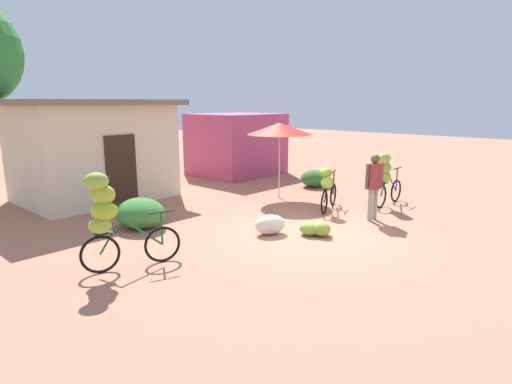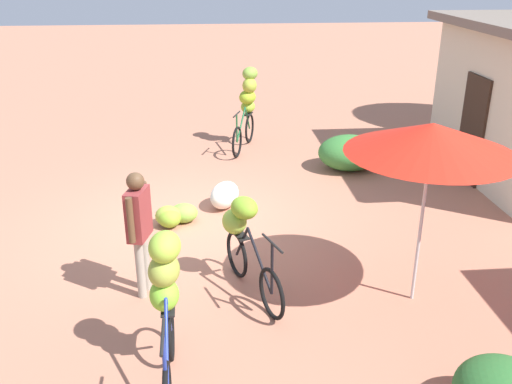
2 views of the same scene
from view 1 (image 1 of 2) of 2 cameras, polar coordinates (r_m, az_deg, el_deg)
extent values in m
plane|color=#B17057|center=(9.54, 7.28, -5.60)|extent=(60.00, 60.00, 0.00)
cube|color=beige|center=(13.56, -21.09, 4.98)|extent=(4.01, 3.08, 2.79)
cube|color=#72665B|center=(13.47, -21.58, 11.20)|extent=(4.51, 3.58, 0.16)
cube|color=#332319|center=(12.24, -17.69, 2.67)|extent=(0.90, 0.06, 2.00)
cube|color=#B2456F|center=(17.12, -2.66, 6.46)|extent=(3.20, 2.80, 2.41)
ellipsoid|color=#387C35|center=(10.20, -15.38, -2.75)|extent=(1.08, 1.25, 0.69)
ellipsoid|color=#2F6B2F|center=(14.68, 7.90, 1.83)|extent=(0.96, 0.93, 0.59)
cylinder|color=beige|center=(12.86, 3.16, 4.10)|extent=(0.04, 0.04, 2.20)
cone|color=red|center=(12.76, 3.21, 8.55)|extent=(1.95, 1.95, 0.35)
torus|color=black|center=(7.94, -12.51, -6.91)|extent=(0.65, 0.26, 0.67)
torus|color=black|center=(7.74, -20.28, -7.91)|extent=(0.65, 0.26, 0.67)
cylinder|color=#19592D|center=(7.68, -19.04, -5.69)|extent=(0.40, 0.16, 0.60)
cylinder|color=#19592D|center=(7.77, -15.10, -5.22)|extent=(0.70, 0.27, 0.61)
cylinder|color=black|center=(7.77, -12.71, -2.66)|extent=(0.48, 0.19, 0.03)
cylinder|color=#19592D|center=(7.85, -12.61, -4.81)|extent=(0.04, 0.04, 0.61)
cube|color=black|center=(7.64, -19.68, -5.22)|extent=(0.39, 0.25, 0.02)
ellipsoid|color=#8FB433|center=(7.57, -20.31, -4.28)|extent=(0.48, 0.46, 0.27)
ellipsoid|color=#96B927|center=(7.53, -19.79, -2.42)|extent=(0.56, 0.53, 0.32)
ellipsoid|color=#9DB036|center=(7.52, -19.91, -0.37)|extent=(0.47, 0.43, 0.34)
ellipsoid|color=#82AB3D|center=(7.45, -20.77, 1.38)|extent=(0.51, 0.48, 0.29)
torus|color=black|center=(12.14, 10.37, -0.31)|extent=(0.61, 0.26, 0.63)
torus|color=black|center=(11.15, 9.20, -1.38)|extent=(0.61, 0.26, 0.63)
cylinder|color=black|center=(11.26, 9.47, 0.19)|extent=(0.38, 0.17, 0.57)
cylinder|color=black|center=(11.76, 10.06, 0.67)|extent=(0.67, 0.27, 0.58)
cylinder|color=black|center=(12.02, 10.49, 2.79)|extent=(0.48, 0.20, 0.03)
cylinder|color=black|center=(12.08, 10.43, 1.23)|extent=(0.04, 0.04, 0.67)
cube|color=black|center=(11.18, 9.39, 0.46)|extent=(0.39, 0.25, 0.02)
ellipsoid|color=#91BB3F|center=(11.08, 9.58, 1.24)|extent=(0.44, 0.38, 0.32)
ellipsoid|color=#79AA2A|center=(11.19, 9.38, 2.55)|extent=(0.49, 0.44, 0.27)
torus|color=black|center=(13.02, 18.36, 0.15)|extent=(0.66, 0.07, 0.66)
torus|color=black|center=(12.12, 16.49, -0.59)|extent=(0.66, 0.07, 0.66)
cylinder|color=navy|center=(12.22, 16.92, 0.96)|extent=(0.38, 0.05, 0.63)
cylinder|color=navy|center=(12.67, 17.87, 1.28)|extent=(0.68, 0.05, 0.64)
cylinder|color=black|center=(12.91, 18.56, 3.06)|extent=(0.50, 0.04, 0.03)
cylinder|color=navy|center=(12.96, 18.46, 1.60)|extent=(0.04, 0.04, 0.67)
cube|color=black|center=(12.14, 16.79, 1.14)|extent=(0.36, 0.15, 0.02)
ellipsoid|color=#7CC431|center=(12.13, 17.03, 1.93)|extent=(0.38, 0.31, 0.32)
ellipsoid|color=#94A43D|center=(12.07, 17.00, 3.14)|extent=(0.44, 0.39, 0.33)
ellipsoid|color=#98C43B|center=(12.03, 16.95, 4.34)|extent=(0.44, 0.38, 0.31)
ellipsoid|color=#7EAA2C|center=(9.39, 8.82, -4.94)|extent=(0.52, 0.47, 0.31)
ellipsoid|color=#7DB33E|center=(9.40, 7.18, -4.90)|extent=(0.40, 0.46, 0.31)
ellipsoid|color=#8FA638|center=(9.36, 8.80, -4.94)|extent=(0.41, 0.47, 0.33)
ellipsoid|color=silver|center=(9.38, 1.91, -4.42)|extent=(0.82, 0.69, 0.44)
cylinder|color=gray|center=(10.89, 15.77, -1.57)|extent=(0.11, 0.11, 0.79)
cylinder|color=gray|center=(10.76, 15.14, -1.70)|extent=(0.11, 0.11, 0.79)
cube|color=maroon|center=(10.69, 15.67, 2.08)|extent=(0.44, 0.29, 0.63)
cylinder|color=brown|center=(10.87, 16.55, 2.36)|extent=(0.08, 0.08, 0.57)
cylinder|color=brown|center=(10.49, 14.78, 2.13)|extent=(0.08, 0.08, 0.57)
sphere|color=brown|center=(10.62, 15.80, 4.32)|extent=(0.22, 0.22, 0.22)
camera|label=2|loc=(16.61, 23.61, 14.77)|focal=39.17mm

